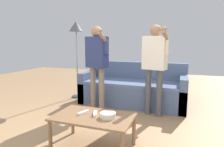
% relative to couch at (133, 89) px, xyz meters
% --- Properties ---
extents(ground_plane, '(12.00, 12.00, 0.00)m').
position_rel_couch_xyz_m(ground_plane, '(0.09, -1.63, -0.30)').
color(ground_plane, '#93704C').
extents(couch, '(2.11, 0.89, 0.84)m').
position_rel_couch_xyz_m(couch, '(0.00, 0.00, 0.00)').
color(couch, '#475675').
rests_on(couch, ground).
extents(coffee_table, '(0.94, 0.56, 0.40)m').
position_rel_couch_xyz_m(coffee_table, '(-0.01, -1.91, 0.05)').
color(coffee_table, brown).
rests_on(coffee_table, ground).
extents(snack_bowl, '(0.18, 0.18, 0.06)m').
position_rel_couch_xyz_m(snack_bowl, '(0.17, -1.90, 0.13)').
color(snack_bowl, beige).
rests_on(snack_bowl, coffee_table).
extents(game_remote_nunchuk, '(0.06, 0.09, 0.05)m').
position_rel_couch_xyz_m(game_remote_nunchuk, '(0.20, -1.89, 0.13)').
color(game_remote_nunchuk, white).
rests_on(game_remote_nunchuk, coffee_table).
extents(floor_lamp, '(0.30, 0.30, 1.73)m').
position_rel_couch_xyz_m(floor_lamp, '(-1.33, 0.01, 1.17)').
color(floor_lamp, '#2D2D33').
rests_on(floor_lamp, ground).
extents(player_right, '(0.45, 0.39, 1.55)m').
position_rel_couch_xyz_m(player_right, '(0.50, -0.57, 0.68)').
color(player_right, '#47474C').
rests_on(player_right, ground).
extents(player_left, '(0.45, 0.40, 1.55)m').
position_rel_couch_xyz_m(player_left, '(-0.52, -0.67, 0.67)').
color(player_left, '#756656').
rests_on(player_left, ground).
extents(game_remote_wand_near, '(0.09, 0.15, 0.03)m').
position_rel_couch_xyz_m(game_remote_wand_near, '(-0.16, -1.89, 0.12)').
color(game_remote_wand_near, white).
rests_on(game_remote_wand_near, coffee_table).
extents(game_remote_wand_far, '(0.09, 0.16, 0.03)m').
position_rel_couch_xyz_m(game_remote_wand_far, '(-0.01, -1.87, 0.12)').
color(game_remote_wand_far, white).
rests_on(game_remote_wand_far, coffee_table).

